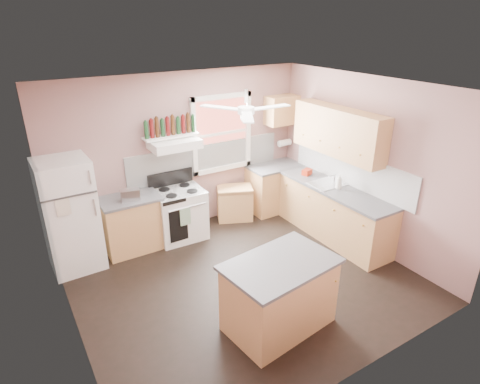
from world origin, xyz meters
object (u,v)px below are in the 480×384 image
toaster (130,195)px  stove (180,214)px  cart (235,203)px  island (279,296)px  refrigerator (70,215)px

toaster → stove: 0.98m
stove → cart: (1.14, 0.10, -0.12)m
island → toaster: bearing=103.0°
cart → island: island is taller
toaster → island: bearing=-59.9°
toaster → cart: (1.94, 0.15, -0.68)m
toaster → stove: bearing=13.3°
toaster → refrigerator: bearing=-174.0°
refrigerator → toaster: (0.88, -0.07, 0.14)m
island → stove: bearing=85.9°
toaster → island: toaster is taller
refrigerator → cart: 2.87m
island → cart: bearing=62.7°
refrigerator → toaster: refrigerator is taller
stove → island: (0.13, -2.61, 0.00)m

